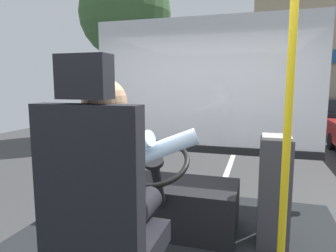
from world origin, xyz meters
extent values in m
cube|color=#3A3A3A|center=(0.00, 8.80, -0.03)|extent=(18.00, 44.00, 0.05)
cube|color=silver|center=(0.00, 8.80, 0.00)|extent=(0.12, 39.60, 0.00)
cube|color=black|center=(-0.09, -0.40, 1.11)|extent=(0.48, 0.48, 0.12)
cube|color=black|center=(-0.09, -0.59, 1.50)|extent=(0.48, 0.10, 0.66)
cube|color=black|center=(-0.09, -0.59, 1.94)|extent=(0.22, 0.10, 0.18)
cylinder|color=black|center=(0.00, -0.28, 1.24)|extent=(0.14, 0.44, 0.14)
cylinder|color=black|center=(-0.18, -0.28, 1.24)|extent=(0.14, 0.44, 0.14)
cylinder|color=silver|center=(-0.09, -0.43, 1.45)|extent=(0.37, 0.37, 0.57)
cube|color=black|center=(-0.09, -0.24, 1.52)|extent=(0.06, 0.01, 0.35)
sphere|color=#A37A5B|center=(-0.09, -0.43, 1.83)|extent=(0.21, 0.21, 0.21)
cylinder|color=silver|center=(0.02, -0.17, 1.54)|extent=(0.57, 0.23, 0.29)
cylinder|color=silver|center=(-0.20, -0.17, 1.54)|extent=(0.57, 0.23, 0.29)
cube|color=black|center=(-0.09, 0.71, 0.88)|extent=(1.10, 0.56, 0.40)
cylinder|color=black|center=(-0.09, 0.34, 1.19)|extent=(0.07, 0.24, 0.40)
torus|color=black|center=(-0.09, 0.25, 1.37)|extent=(0.50, 0.47, 0.25)
cylinder|color=black|center=(-0.09, 0.25, 1.37)|extent=(0.14, 0.14, 0.09)
cylinder|color=gold|center=(0.75, 0.09, 1.82)|extent=(0.04, 0.04, 2.28)
cube|color=#333338|center=(0.73, 0.65, 1.10)|extent=(0.23, 0.26, 0.83)
cube|color=#9E9993|center=(0.73, 0.65, 1.53)|extent=(0.21, 0.23, 0.02)
cube|color=silver|center=(0.00, 1.62, 1.93)|extent=(2.50, 0.01, 1.40)
cube|color=black|center=(0.00, 1.62, 1.19)|extent=(2.50, 0.08, 0.08)
cylinder|color=#4C3828|center=(-4.10, 8.68, 1.67)|extent=(0.31, 0.31, 3.34)
sphere|color=#34572D|center=(-4.10, 8.68, 4.40)|extent=(3.26, 3.26, 3.26)
cylinder|color=black|center=(2.70, 8.08, 0.24)|extent=(0.14, 0.48, 0.48)
cylinder|color=black|center=(2.91, 13.68, 0.25)|extent=(0.14, 0.51, 0.51)
cylinder|color=black|center=(2.91, 10.91, 0.25)|extent=(0.14, 0.51, 0.51)
cube|color=silver|center=(4.14, 17.47, 0.55)|extent=(1.77, 4.06, 0.60)
cube|color=#282D33|center=(4.14, 17.22, 1.08)|extent=(1.45, 2.23, 0.46)
cylinder|color=black|center=(4.98, 18.73, 0.25)|extent=(0.14, 0.49, 0.49)
cylinder|color=black|center=(3.30, 18.73, 0.25)|extent=(0.14, 0.49, 0.49)
cylinder|color=black|center=(3.30, 16.21, 0.25)|extent=(0.14, 0.49, 0.49)
camera|label=1|loc=(0.59, -1.68, 1.91)|focal=32.31mm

